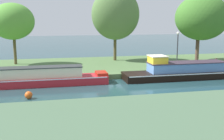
{
  "coord_description": "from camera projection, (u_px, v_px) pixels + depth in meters",
  "views": [
    {
      "loc": [
        -6.05,
        -18.39,
        4.65
      ],
      "look_at": [
        -1.79,
        1.2,
        0.9
      ],
      "focal_mm": 44.11,
      "sensor_mm": 36.0,
      "label": 1
    }
  ],
  "objects": [
    {
      "name": "willow_tree_centre",
      "position": [
        116.0,
        14.0,
        27.47
      ],
      "size": [
        4.86,
        3.39,
        7.24
      ],
      "color": "brown",
      "rests_on": "riverbank_far"
    },
    {
      "name": "ground_plane",
      "position": [
        140.0,
        84.0,
        19.78
      ],
      "size": [
        120.0,
        120.0,
        0.0
      ],
      "primitive_type": "plane",
      "color": "#204045"
    },
    {
      "name": "riverbank_near",
      "position": [
        209.0,
        131.0,
        11.1
      ],
      "size": [
        72.0,
        10.0,
        0.4
      ],
      "primitive_type": "cube",
      "color": "#456147",
      "rests_on": "ground_plane"
    },
    {
      "name": "willow_tree_left",
      "position": [
        12.0,
        21.0,
        25.0
      ],
      "size": [
        3.95,
        3.54,
        5.68
      ],
      "color": "brown",
      "rests_on": "riverbank_far"
    },
    {
      "name": "channel_buoy",
      "position": [
        29.0,
        95.0,
        16.17
      ],
      "size": [
        0.45,
        0.45,
        0.45
      ],
      "primitive_type": "sphere",
      "color": "#E55919",
      "rests_on": "ground_plane"
    },
    {
      "name": "willow_tree_right",
      "position": [
        202.0,
        18.0,
        27.14
      ],
      "size": [
        5.4,
        4.62,
        6.6
      ],
      "color": "brown",
      "rests_on": "riverbank_far"
    },
    {
      "name": "red_narrowboat",
      "position": [
        29.0,
        77.0,
        19.21
      ],
      "size": [
        10.74,
        1.61,
        2.05
      ],
      "color": "#AF2028",
      "rests_on": "ground_plane"
    },
    {
      "name": "mooring_post_near",
      "position": [
        216.0,
        63.0,
        23.83
      ],
      "size": [
        0.17,
        0.17,
        0.9
      ],
      "primitive_type": "cylinder",
      "color": "brown",
      "rests_on": "riverbank_far"
    },
    {
      "name": "lamp_post",
      "position": [
        178.0,
        45.0,
        23.83
      ],
      "size": [
        0.24,
        0.24,
        3.15
      ],
      "color": "#333338",
      "rests_on": "riverbank_far"
    },
    {
      "name": "black_barge",
      "position": [
        184.0,
        71.0,
        21.67
      ],
      "size": [
        9.7,
        2.11,
        1.88
      ],
      "color": "black",
      "rests_on": "ground_plane"
    },
    {
      "name": "riverbank_far",
      "position": [
        117.0,
        66.0,
        26.47
      ],
      "size": [
        72.0,
        10.0,
        0.4
      ],
      "primitive_type": "cube",
      "color": "#4D6B3D",
      "rests_on": "ground_plane"
    }
  ]
}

